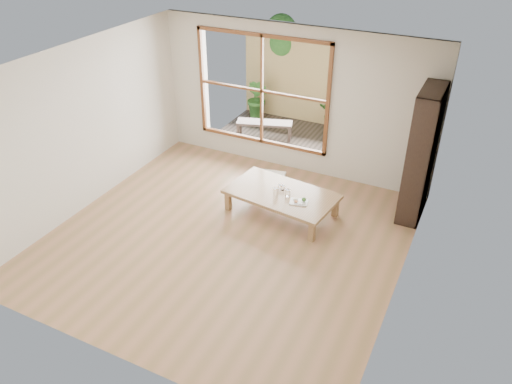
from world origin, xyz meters
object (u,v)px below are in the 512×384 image
(food_tray, at_px, (300,201))
(low_table, at_px, (282,195))
(bookshelf, at_px, (421,155))
(garden_bench, at_px, (264,125))

(food_tray, bearing_deg, low_table, 145.94)
(bookshelf, distance_m, garden_bench, 3.65)
(bookshelf, xyz_separation_m, food_tray, (-1.51, -1.08, -0.64))
(low_table, height_order, food_tray, food_tray)
(food_tray, relative_size, garden_bench, 0.26)
(low_table, relative_size, food_tray, 5.88)
(low_table, xyz_separation_m, food_tray, (0.36, -0.14, 0.06))
(low_table, bearing_deg, food_tray, -13.94)
(food_tray, height_order, garden_bench, food_tray)
(low_table, xyz_separation_m, bookshelf, (1.87, 0.94, 0.71))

